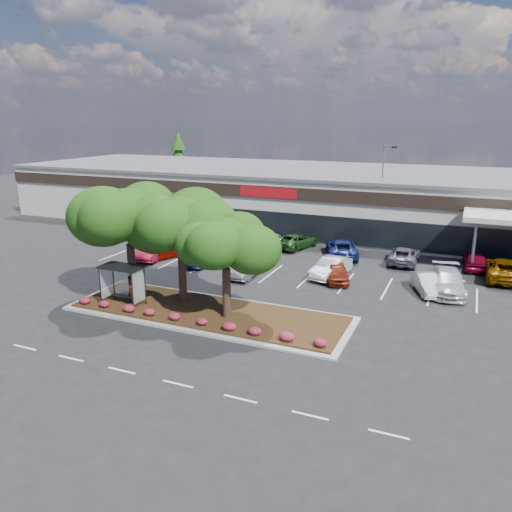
% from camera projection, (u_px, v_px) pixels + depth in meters
% --- Properties ---
extents(ground, '(160.00, 160.00, 0.00)m').
position_uv_depth(ground, '(205.00, 346.00, 26.97)').
color(ground, black).
rests_on(ground, ground).
extents(retail_store, '(80.40, 25.20, 6.25)m').
position_uv_depth(retail_store, '(351.00, 198.00, 56.07)').
color(retail_store, '#BDB6AC').
rests_on(retail_store, ground).
extents(landscape_island, '(18.00, 6.00, 0.26)m').
position_uv_depth(landscape_island, '(208.00, 313.00, 31.23)').
color(landscape_island, '#979792').
rests_on(landscape_island, ground).
extents(lane_markings, '(33.12, 20.06, 0.01)m').
position_uv_depth(lane_markings, '(273.00, 287.00, 36.23)').
color(lane_markings, silver).
rests_on(lane_markings, ground).
extents(shrub_row, '(17.00, 0.80, 0.50)m').
position_uv_depth(shrub_row, '(190.00, 319.00, 29.27)').
color(shrub_row, '#9A2444').
rests_on(shrub_row, landscape_island).
extents(bus_shelter, '(2.75, 1.55, 2.59)m').
position_uv_depth(bus_shelter, '(123.00, 274.00, 31.82)').
color(bus_shelter, black).
rests_on(bus_shelter, landscape_island).
extents(island_tree_west, '(7.20, 7.20, 7.89)m').
position_uv_depth(island_tree_west, '(130.00, 239.00, 32.87)').
color(island_tree_west, '#123A0C').
rests_on(island_tree_west, landscape_island).
extents(island_tree_mid, '(6.60, 6.60, 7.32)m').
position_uv_depth(island_tree_mid, '(181.00, 246.00, 32.23)').
color(island_tree_mid, '#123A0C').
rests_on(island_tree_mid, landscape_island).
extents(island_tree_east, '(5.80, 5.80, 6.50)m').
position_uv_depth(island_tree_east, '(226.00, 265.00, 29.49)').
color(island_tree_east, '#123A0C').
rests_on(island_tree_east, landscape_island).
extents(conifer_north_west, '(4.40, 4.40, 10.00)m').
position_uv_depth(conifer_north_west, '(179.00, 163.00, 77.76)').
color(conifer_north_west, '#123A0C').
rests_on(conifer_north_west, ground).
extents(person_waiting, '(0.79, 0.66, 1.86)m').
position_uv_depth(person_waiting, '(132.00, 289.00, 32.35)').
color(person_waiting, '#594C47').
rests_on(person_waiting, landscape_island).
extents(light_pole, '(1.38, 0.87, 9.42)m').
position_uv_depth(light_pole, '(382.00, 199.00, 48.97)').
color(light_pole, '#979792').
rests_on(light_pole, ground).
extents(car_0, '(2.77, 5.31, 1.67)m').
position_uv_depth(car_0, '(154.00, 249.00, 43.68)').
color(car_0, maroon).
rests_on(car_0, ground).
extents(car_1, '(3.49, 5.12, 1.38)m').
position_uv_depth(car_1, '(160.00, 251.00, 43.55)').
color(car_1, '#920C05').
rests_on(car_1, ground).
extents(car_2, '(1.71, 4.51, 1.47)m').
position_uv_depth(car_2, '(205.00, 256.00, 41.86)').
color(car_2, navy).
rests_on(car_2, ground).
extents(car_3, '(1.52, 4.28, 1.41)m').
position_uv_depth(car_3, '(247.00, 267.00, 38.67)').
color(car_3, '#4F4E55').
rests_on(car_3, ground).
extents(car_4, '(2.53, 4.83, 1.51)m').
position_uv_depth(car_4, '(331.00, 268.00, 38.44)').
color(car_4, '#B1B5BD').
rests_on(car_4, ground).
extents(car_5, '(2.85, 4.34, 1.37)m').
position_uv_depth(car_5, '(337.00, 272.00, 37.50)').
color(car_5, maroon).
rests_on(car_5, ground).
extents(car_6, '(2.79, 4.28, 1.33)m').
position_uv_depth(car_6, '(427.00, 284.00, 34.94)').
color(car_6, silver).
rests_on(car_6, ground).
extents(car_7, '(2.89, 5.70, 1.59)m').
position_uv_depth(car_7, '(448.00, 282.00, 35.02)').
color(car_7, '#B6BAC2').
rests_on(car_7, ground).
extents(car_9, '(3.85, 6.46, 1.68)m').
position_uv_depth(car_9, '(209.00, 239.00, 47.14)').
color(car_9, '#AAAEB5').
rests_on(car_9, ground).
extents(car_10, '(2.05, 4.76, 1.60)m').
position_uv_depth(car_10, '(265.00, 238.00, 47.54)').
color(car_10, '#A5AAB0').
rests_on(car_10, ground).
extents(car_11, '(2.59, 4.92, 1.36)m').
position_uv_depth(car_11, '(250.00, 248.00, 44.54)').
color(car_11, '#0F1454').
rests_on(car_11, ground).
extents(car_12, '(3.70, 5.46, 1.39)m').
position_uv_depth(car_12, '(296.00, 241.00, 47.04)').
color(car_12, '#1E431A').
rests_on(car_12, ground).
extents(car_13, '(4.21, 6.12, 1.55)m').
position_uv_depth(car_13, '(342.00, 248.00, 44.10)').
color(car_13, navy).
rests_on(car_13, ground).
extents(car_14, '(2.40, 5.04, 1.39)m').
position_uv_depth(car_14, '(404.00, 255.00, 42.10)').
color(car_14, '#505157').
rests_on(car_14, ground).
extents(car_15, '(1.98, 4.47, 1.49)m').
position_uv_depth(car_15, '(475.00, 260.00, 40.53)').
color(car_15, maroon).
rests_on(car_15, ground).
extents(car_16, '(2.99, 5.96, 1.62)m').
position_uv_depth(car_16, '(504.00, 269.00, 37.89)').
color(car_16, '#6E3F03').
rests_on(car_16, ground).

